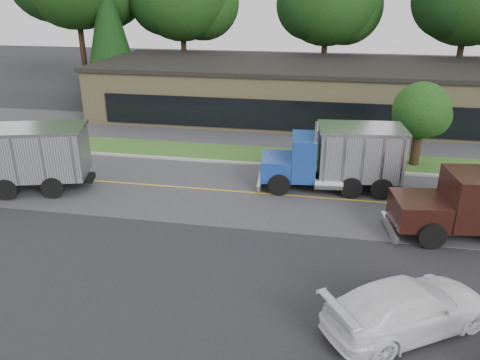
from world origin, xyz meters
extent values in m
plane|color=#2E2E33|center=(0.00, 0.00, 0.00)|extent=(140.00, 140.00, 0.00)
cube|color=#55555A|center=(0.00, 9.00, 0.00)|extent=(60.00, 8.00, 0.02)
cube|color=gold|center=(0.00, 9.00, 0.00)|extent=(60.00, 0.12, 0.01)
cube|color=#9E9E99|center=(0.00, 13.20, 0.00)|extent=(60.00, 0.30, 0.12)
cube|color=#255B1F|center=(0.00, 15.00, 0.00)|extent=(60.00, 3.40, 0.03)
cube|color=#55555A|center=(0.00, 20.00, 0.00)|extent=(60.00, 7.00, 0.02)
cube|color=tan|center=(2.00, 26.00, 2.00)|extent=(32.00, 12.00, 4.00)
cylinder|color=#382619|center=(-20.00, 32.00, 3.22)|extent=(0.56, 0.56, 6.43)
cylinder|color=#382619|center=(-10.00, 34.00, 2.64)|extent=(0.56, 0.56, 5.27)
sphere|color=#0F370F|center=(-8.19, 35.20, 8.59)|extent=(7.23, 7.23, 7.23)
sphere|color=black|center=(-11.51, 33.10, 8.89)|extent=(6.63, 6.63, 6.63)
cylinder|color=#382619|center=(4.00, 34.00, 2.54)|extent=(0.56, 0.56, 5.07)
sphere|color=#0F370F|center=(5.74, 35.16, 8.26)|extent=(6.96, 6.96, 6.96)
sphere|color=black|center=(2.55, 33.13, 8.55)|extent=(6.38, 6.38, 6.38)
cylinder|color=#382619|center=(16.00, 33.00, 2.71)|extent=(0.56, 0.56, 5.42)
cylinder|color=#382619|center=(-16.00, 30.00, 0.50)|extent=(0.44, 0.44, 1.00)
cone|color=black|center=(-16.00, 30.00, 6.54)|extent=(5.23, 5.23, 10.70)
cylinder|color=#382619|center=(10.00, 15.00, 0.89)|extent=(0.56, 0.56, 1.79)
sphere|color=#0F370F|center=(10.00, 15.00, 3.32)|extent=(3.27, 3.27, 3.27)
sphere|color=#0F370F|center=(10.61, 15.41, 2.91)|extent=(2.45, 2.45, 2.45)
sphere|color=black|center=(9.49, 14.69, 3.01)|extent=(2.25, 2.25, 2.25)
cube|color=silver|center=(-10.39, 7.21, 2.02)|extent=(6.61, 4.13, 2.50)
cube|color=silver|center=(-10.39, 7.21, 3.32)|extent=(6.79, 4.31, 0.12)
cylinder|color=black|center=(-10.28, 8.44, 0.57)|extent=(1.15, 0.64, 1.10)
cylinder|color=black|center=(-9.64, 6.23, 0.57)|extent=(1.15, 0.64, 1.10)
cube|color=black|center=(5.26, 10.40, 0.57)|extent=(6.94, 1.60, 0.28)
cube|color=#1B3E95|center=(2.29, 10.14, 1.12)|extent=(1.84, 2.44, 1.10)
cube|color=#1B3E95|center=(3.63, 10.26, 1.72)|extent=(1.40, 2.50, 2.20)
cube|color=black|center=(3.10, 10.21, 2.12)|extent=(0.25, 2.10, 0.90)
cube|color=silver|center=(6.45, 10.51, 2.02)|extent=(4.32, 2.85, 2.50)
cube|color=silver|center=(6.45, 10.51, 3.32)|extent=(4.48, 3.02, 0.12)
cylinder|color=black|center=(2.33, 11.30, 0.57)|extent=(1.13, 0.45, 1.10)
cylinder|color=black|center=(2.54, 9.00, 0.57)|extent=(1.13, 0.45, 1.10)
cylinder|color=black|center=(6.65, 11.68, 0.57)|extent=(1.13, 0.45, 1.10)
cylinder|color=black|center=(6.85, 9.39, 0.57)|extent=(1.13, 0.45, 1.10)
cube|color=black|center=(8.81, 5.98, 1.12)|extent=(2.47, 2.57, 1.10)
cube|color=black|center=(10.59, 6.21, 1.72)|extent=(1.89, 2.59, 2.20)
cube|color=black|center=(9.90, 6.12, 2.12)|extent=(0.33, 2.09, 0.90)
cylinder|color=black|center=(8.86, 7.14, 0.57)|extent=(1.14, 0.49, 1.10)
cylinder|color=black|center=(9.16, 4.86, 0.57)|extent=(1.14, 0.49, 1.10)
imported|color=white|center=(7.50, -0.42, 0.79)|extent=(5.80, 4.83, 1.59)
camera|label=1|loc=(4.65, -12.87, 9.69)|focal=35.00mm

